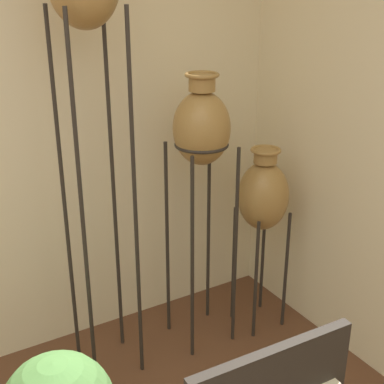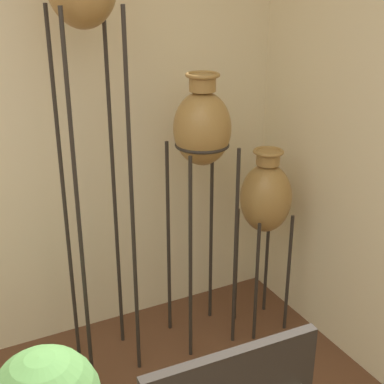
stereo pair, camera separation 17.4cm
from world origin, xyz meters
name	(u,v)px [view 2 (the right image)]	position (x,y,z in m)	size (l,w,h in m)	color
vase_stand_medium	(202,133)	(1.46, 1.72, 1.25)	(0.30, 0.30, 1.55)	#28231E
vase_stand_short	(266,199)	(1.84, 1.65, 0.83)	(0.29, 0.29, 1.12)	#28231E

